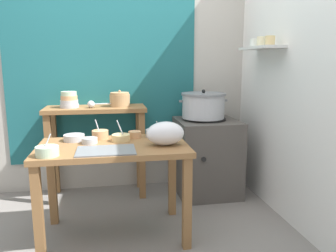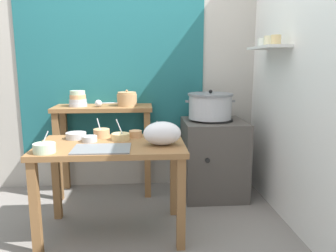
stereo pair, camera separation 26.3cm
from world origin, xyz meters
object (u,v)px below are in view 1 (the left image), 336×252
object	(u,v)px
plastic_bag	(165,133)
prep_bowl_3	(100,134)
serving_tray	(106,150)
prep_bowl_2	(135,134)
ladle	(92,104)
stove_block	(207,156)
steamer_pot	(203,105)
clay_pot	(120,100)
prep_table	(114,159)
prep_bowl_6	(121,137)
prep_bowl_1	(90,140)
prep_bowl_5	(74,137)
prep_bowl_4	(155,133)
bowl_stack_enamel	(69,100)
prep_bowl_0	(47,151)
back_shelf_table	(96,129)

from	to	relation	value
plastic_bag	prep_bowl_3	bearing A→B (deg)	148.20
serving_tray	plastic_bag	world-z (taller)	plastic_bag
prep_bowl_2	ladle	bearing A→B (deg)	122.90
stove_block	steamer_pot	size ratio (longest dim) A/B	1.60
serving_tray	clay_pot	bearing A→B (deg)	82.40
prep_table	clay_pot	world-z (taller)	clay_pot
steamer_pot	clay_pot	distance (m)	0.82
steamer_pot	prep_bowl_2	xyz separation A→B (m)	(-0.72, -0.51, -0.16)
prep_table	steamer_pot	size ratio (longest dim) A/B	2.25
prep_table	prep_bowl_6	bearing A→B (deg)	61.47
plastic_bag	prep_bowl_1	xyz separation A→B (m)	(-0.55, 0.15, -0.06)
prep_bowl_2	prep_bowl_3	world-z (taller)	prep_bowl_3
clay_pot	prep_bowl_5	size ratio (longest dim) A/B	1.21
steamer_pot	prep_bowl_6	size ratio (longest dim) A/B	2.86
serving_tray	prep_bowl_6	size ratio (longest dim) A/B	2.34
stove_block	prep_bowl_4	distance (m)	0.84
bowl_stack_enamel	prep_bowl_5	bearing A→B (deg)	-81.42
prep_bowl_0	prep_bowl_3	size ratio (longest dim) A/B	0.95
clay_pot	prep_bowl_3	bearing A→B (deg)	-106.55
prep_table	prep_bowl_2	size ratio (longest dim) A/B	10.63
ladle	stove_block	bearing A→B (deg)	-3.19
clay_pot	stove_block	bearing A→B (deg)	-8.65
steamer_pot	prep_bowl_5	world-z (taller)	steamer_pot
prep_bowl_1	prep_bowl_4	size ratio (longest dim) A/B	0.73
clay_pot	prep_bowl_6	size ratio (longest dim) A/B	1.15
prep_bowl_1	stove_block	bearing A→B (deg)	29.54
serving_tray	prep_bowl_3	world-z (taller)	prep_bowl_3
clay_pot	bowl_stack_enamel	xyz separation A→B (m)	(-0.48, -0.01, 0.00)
clay_pot	prep_bowl_1	distance (m)	0.83
prep_bowl_0	prep_bowl_2	bearing A→B (deg)	36.33
prep_bowl_3	prep_bowl_4	bearing A→B (deg)	0.26
prep_bowl_4	prep_bowl_6	bearing A→B (deg)	-158.84
serving_tray	prep_bowl_1	bearing A→B (deg)	116.62
steamer_pot	prep_bowl_4	size ratio (longest dim) A/B	3.03
prep_bowl_3	stove_block	bearing A→B (deg)	24.87
prep_bowl_1	prep_bowl_3	bearing A→B (deg)	63.39
prep_table	plastic_bag	xyz separation A→B (m)	(0.38, -0.07, 0.20)
stove_block	prep_bowl_2	world-z (taller)	stove_block
steamer_pot	ladle	bearing A→B (deg)	177.76
steamer_pot	prep_bowl_4	world-z (taller)	steamer_pot
bowl_stack_enamel	stove_block	bearing A→B (deg)	-5.15
steamer_pot	plastic_bag	world-z (taller)	steamer_pot
ladle	prep_bowl_3	size ratio (longest dim) A/B	1.71
back_shelf_table	bowl_stack_enamel	bearing A→B (deg)	-177.60
clay_pot	prep_bowl_0	world-z (taller)	clay_pot
back_shelf_table	stove_block	size ratio (longest dim) A/B	1.23
plastic_bag	steamer_pot	bearing A→B (deg)	57.02
prep_table	clay_pot	bearing A→B (deg)	84.29
prep_bowl_2	prep_bowl_4	world-z (taller)	prep_bowl_4
stove_block	serving_tray	size ratio (longest dim) A/B	1.95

